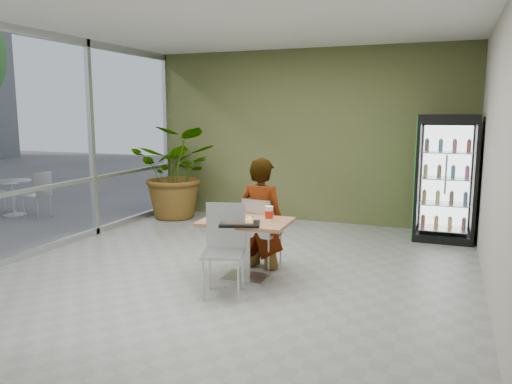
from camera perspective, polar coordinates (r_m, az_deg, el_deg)
ground at (r=6.43m, az=-3.09°, el=-9.45°), size 7.00×7.00×0.00m
room_envelope at (r=6.11m, az=-3.22°, el=4.93°), size 6.00×7.00×3.20m
storefront_frame at (r=7.84m, az=-23.70°, el=5.10°), size 0.10×7.00×3.20m
dining_table at (r=6.11m, az=-1.17°, el=-5.18°), size 1.09×0.78×0.75m
chair_far at (r=6.56m, az=0.39°, el=-4.08°), size 0.47×0.47×0.93m
chair_near at (r=5.68m, az=-3.61°, el=-5.65°), size 0.56×0.56×1.02m
seated_woman at (r=6.59m, az=0.65°, el=-3.69°), size 0.70×0.51×1.77m
pizza_plate at (r=6.12m, az=-1.11°, el=-2.95°), size 0.29×0.24×0.03m
soda_cup at (r=5.99m, az=1.50°, el=-2.51°), size 0.10×0.10×0.18m
napkin_stack at (r=6.07m, az=-4.69°, el=-3.15°), size 0.17×0.17×0.02m
cafeteria_tray at (r=5.80m, az=-1.88°, el=-3.65°), size 0.55×0.47×0.03m
beverage_fridge at (r=8.50m, az=20.84°, el=1.49°), size 0.92×0.71×2.01m
potted_plant at (r=9.78m, az=-8.95°, el=2.25°), size 1.83×1.66×1.79m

